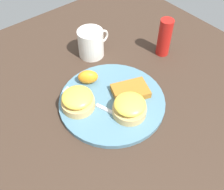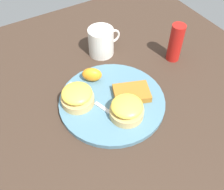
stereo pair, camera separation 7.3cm
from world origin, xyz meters
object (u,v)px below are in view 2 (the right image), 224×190
Objects in this scene: sandwich_benedict_right at (127,109)px; orange_wedge at (92,75)px; condiment_bottle at (176,43)px; fork at (93,101)px; hashbrown_patty at (132,93)px; cup at (101,42)px; sandwich_benedict_left at (77,96)px.

sandwich_benedict_right is 1.54× the size of orange_wedge.
fork is at bearing -172.28° from condiment_bottle.
sandwich_benedict_right is at bearing -57.40° from fork.
hashbrown_patty is 1.69× the size of orange_wedge.
sandwich_benedict_right is 0.30m from condiment_bottle.
sandwich_benedict_right reaches higher than hashbrown_patty.
cup is 0.89× the size of condiment_bottle.
fork is 1.99× the size of cup.
condiment_bottle is (0.19, -0.15, 0.02)m from cup.
condiment_bottle reaches higher than orange_wedge.
hashbrown_patty is (0.14, -0.06, -0.02)m from sandwich_benedict_left.
sandwich_benedict_left is 0.24m from cup.
sandwich_benedict_left is 0.37m from condiment_bottle.
fork is (-0.06, 0.09, -0.02)m from sandwich_benedict_right.
condiment_bottle reaches higher than fork.
fork is 0.33m from condiment_bottle.
sandwich_benedict_left is 0.80× the size of cup.
hashbrown_patty is 0.23m from cup.
sandwich_benedict_right is 0.29m from cup.
sandwich_benedict_right is 0.11m from fork.
cup is (0.03, 0.23, 0.02)m from hashbrown_patty.
orange_wedge reaches higher than fork.
sandwich_benedict_left reaches higher than fork.
fork is 1.77× the size of condiment_bottle.
sandwich_benedict_right is 0.17m from orange_wedge.
sandwich_benedict_left is 0.14m from sandwich_benedict_right.
sandwich_benedict_right is (0.09, -0.11, 0.00)m from sandwich_benedict_left.
condiment_bottle is at bearing 3.88° from sandwich_benedict_left.
condiment_bottle is at bearing 26.02° from sandwich_benedict_right.
sandwich_benedict_left is 1.54× the size of orange_wedge.
sandwich_benedict_left is at bearing 131.02° from sandwich_benedict_right.
hashbrown_patty is (0.05, 0.05, -0.02)m from sandwich_benedict_right.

